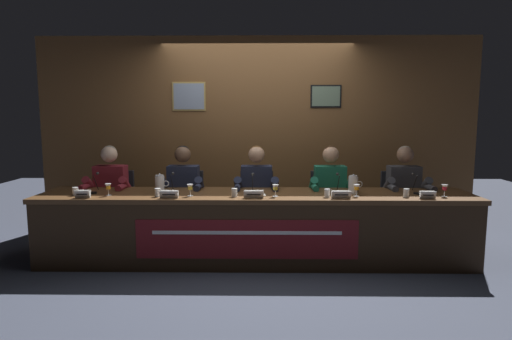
# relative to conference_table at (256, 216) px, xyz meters

# --- Properties ---
(ground_plane) EXTENTS (12.00, 12.00, 0.00)m
(ground_plane) POSITION_rel_conference_table_xyz_m (0.00, 0.12, -0.52)
(ground_plane) COLOR #383D4C
(wall_back_panelled) EXTENTS (5.81, 0.14, 2.60)m
(wall_back_panelled) POSITION_rel_conference_table_xyz_m (0.00, 1.36, 0.78)
(wall_back_panelled) COLOR brown
(wall_back_panelled) RESTS_ON ground_plane
(conference_table) EXTENTS (4.61, 0.78, 0.74)m
(conference_table) POSITION_rel_conference_table_xyz_m (0.00, 0.00, 0.00)
(conference_table) COLOR brown
(conference_table) RESTS_ON ground_plane
(chair_far_left) EXTENTS (0.44, 0.45, 0.89)m
(chair_far_left) POSITION_rel_conference_table_xyz_m (-1.72, 0.69, -0.09)
(chair_far_left) COLOR black
(chair_far_left) RESTS_ON ground_plane
(panelist_far_left) EXTENTS (0.51, 0.48, 1.22)m
(panelist_far_left) POSITION_rel_conference_table_xyz_m (-1.72, 0.49, 0.19)
(panelist_far_left) COLOR black
(panelist_far_left) RESTS_ON ground_plane
(nameplate_far_left) EXTENTS (0.15, 0.06, 0.08)m
(nameplate_far_left) POSITION_rel_conference_table_xyz_m (-1.75, -0.17, 0.26)
(nameplate_far_left) COLOR white
(nameplate_far_left) RESTS_ON conference_table
(juice_glass_far_left) EXTENTS (0.06, 0.06, 0.12)m
(juice_glass_far_left) POSITION_rel_conference_table_xyz_m (-1.53, -0.04, 0.31)
(juice_glass_far_left) COLOR white
(juice_glass_far_left) RESTS_ON conference_table
(water_cup_far_left) EXTENTS (0.06, 0.06, 0.08)m
(water_cup_far_left) POSITION_rel_conference_table_xyz_m (-1.88, -0.04, 0.26)
(water_cup_far_left) COLOR silver
(water_cup_far_left) RESTS_ON conference_table
(microphone_far_left) EXTENTS (0.06, 0.17, 0.22)m
(microphone_far_left) POSITION_rel_conference_table_xyz_m (-1.73, 0.11, 0.29)
(microphone_far_left) COLOR black
(microphone_far_left) RESTS_ON conference_table
(chair_left) EXTENTS (0.44, 0.45, 0.89)m
(chair_left) POSITION_rel_conference_table_xyz_m (-0.86, 0.69, -0.09)
(chair_left) COLOR black
(chair_left) RESTS_ON ground_plane
(panelist_left) EXTENTS (0.51, 0.48, 1.22)m
(panelist_left) POSITION_rel_conference_table_xyz_m (-0.86, 0.49, 0.19)
(panelist_left) COLOR black
(panelist_left) RESTS_ON ground_plane
(nameplate_left) EXTENTS (0.18, 0.06, 0.08)m
(nameplate_left) POSITION_rel_conference_table_xyz_m (-0.87, -0.17, 0.26)
(nameplate_left) COLOR white
(nameplate_left) RESTS_ON conference_table
(juice_glass_left) EXTENTS (0.06, 0.06, 0.12)m
(juice_glass_left) POSITION_rel_conference_table_xyz_m (-0.68, -0.05, 0.31)
(juice_glass_left) COLOR white
(juice_glass_left) RESTS_ON conference_table
(water_cup_left) EXTENTS (0.06, 0.06, 0.08)m
(water_cup_left) POSITION_rel_conference_table_xyz_m (-1.01, -0.09, 0.26)
(water_cup_left) COLOR silver
(water_cup_left) RESTS_ON conference_table
(microphone_left) EXTENTS (0.06, 0.17, 0.22)m
(microphone_left) POSITION_rel_conference_table_xyz_m (-0.91, 0.13, 0.29)
(microphone_left) COLOR black
(microphone_left) RESTS_ON conference_table
(chair_center) EXTENTS (0.44, 0.45, 0.89)m
(chair_center) POSITION_rel_conference_table_xyz_m (0.00, 0.69, -0.09)
(chair_center) COLOR black
(chair_center) RESTS_ON ground_plane
(panelist_center) EXTENTS (0.51, 0.48, 1.22)m
(panelist_center) POSITION_rel_conference_table_xyz_m (0.00, 0.49, 0.19)
(panelist_center) COLOR black
(panelist_center) RESTS_ON ground_plane
(nameplate_center) EXTENTS (0.20, 0.06, 0.08)m
(nameplate_center) POSITION_rel_conference_table_xyz_m (-0.02, -0.16, 0.26)
(nameplate_center) COLOR white
(nameplate_center) RESTS_ON conference_table
(juice_glass_center) EXTENTS (0.06, 0.06, 0.12)m
(juice_glass_center) POSITION_rel_conference_table_xyz_m (0.20, -0.07, 0.31)
(juice_glass_center) COLOR white
(juice_glass_center) RESTS_ON conference_table
(water_cup_center) EXTENTS (0.06, 0.06, 0.08)m
(water_cup_center) POSITION_rel_conference_table_xyz_m (-0.22, -0.08, 0.26)
(water_cup_center) COLOR silver
(water_cup_center) RESTS_ON conference_table
(microphone_center) EXTENTS (0.06, 0.17, 0.22)m
(microphone_center) POSITION_rel_conference_table_xyz_m (-0.03, 0.06, 0.29)
(microphone_center) COLOR black
(microphone_center) RESTS_ON conference_table
(chair_right) EXTENTS (0.44, 0.45, 0.89)m
(chair_right) POSITION_rel_conference_table_xyz_m (0.86, 0.69, -0.09)
(chair_right) COLOR black
(chair_right) RESTS_ON ground_plane
(panelist_right) EXTENTS (0.51, 0.48, 1.22)m
(panelist_right) POSITION_rel_conference_table_xyz_m (0.86, 0.49, 0.19)
(panelist_right) COLOR black
(panelist_right) RESTS_ON ground_plane
(nameplate_right) EXTENTS (0.19, 0.06, 0.08)m
(nameplate_right) POSITION_rel_conference_table_xyz_m (0.86, -0.16, 0.26)
(nameplate_right) COLOR white
(nameplate_right) RESTS_ON conference_table
(juice_glass_right) EXTENTS (0.06, 0.06, 0.12)m
(juice_glass_right) POSITION_rel_conference_table_xyz_m (1.04, -0.05, 0.31)
(juice_glass_right) COLOR white
(juice_glass_right) RESTS_ON conference_table
(water_cup_right) EXTENTS (0.06, 0.06, 0.08)m
(water_cup_right) POSITION_rel_conference_table_xyz_m (0.73, -0.10, 0.26)
(water_cup_right) COLOR silver
(water_cup_right) RESTS_ON conference_table
(microphone_right) EXTENTS (0.06, 0.17, 0.22)m
(microphone_right) POSITION_rel_conference_table_xyz_m (0.88, 0.10, 0.29)
(microphone_right) COLOR black
(microphone_right) RESTS_ON conference_table
(chair_far_right) EXTENTS (0.44, 0.45, 0.89)m
(chair_far_right) POSITION_rel_conference_table_xyz_m (1.73, 0.69, -0.09)
(chair_far_right) COLOR black
(chair_far_right) RESTS_ON ground_plane
(panelist_far_right) EXTENTS (0.51, 0.48, 1.22)m
(panelist_far_right) POSITION_rel_conference_table_xyz_m (1.73, 0.49, 0.19)
(panelist_far_right) COLOR black
(panelist_far_right) RESTS_ON ground_plane
(nameplate_far_right) EXTENTS (0.15, 0.06, 0.08)m
(nameplate_far_right) POSITION_rel_conference_table_xyz_m (1.72, -0.17, 0.26)
(nameplate_far_right) COLOR white
(nameplate_far_right) RESTS_ON conference_table
(juice_glass_far_right) EXTENTS (0.06, 0.06, 0.12)m
(juice_glass_far_right) POSITION_rel_conference_table_xyz_m (1.94, -0.05, 0.31)
(juice_glass_far_right) COLOR white
(juice_glass_far_right) RESTS_ON conference_table
(water_cup_far_right) EXTENTS (0.06, 0.06, 0.08)m
(water_cup_far_right) POSITION_rel_conference_table_xyz_m (1.54, -0.08, 0.26)
(water_cup_far_right) COLOR silver
(water_cup_far_right) RESTS_ON conference_table
(microphone_far_right) EXTENTS (0.06, 0.17, 0.22)m
(microphone_far_right) POSITION_rel_conference_table_xyz_m (1.70, 0.12, 0.29)
(microphone_far_right) COLOR black
(microphone_far_right) RESTS_ON conference_table
(water_pitcher_left_side) EXTENTS (0.15, 0.10, 0.21)m
(water_pitcher_left_side) POSITION_rel_conference_table_xyz_m (-1.03, 0.14, 0.32)
(water_pitcher_left_side) COLOR silver
(water_pitcher_left_side) RESTS_ON conference_table
(water_pitcher_right_side) EXTENTS (0.15, 0.10, 0.21)m
(water_pitcher_right_side) POSITION_rel_conference_table_xyz_m (1.04, 0.12, 0.32)
(water_pitcher_right_side) COLOR silver
(water_pitcher_right_side) RESTS_ON conference_table
(document_stack_center) EXTENTS (0.23, 0.18, 0.01)m
(document_stack_center) POSITION_rel_conference_table_xyz_m (-0.01, -0.00, 0.23)
(document_stack_center) COLOR white
(document_stack_center) RESTS_ON conference_table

